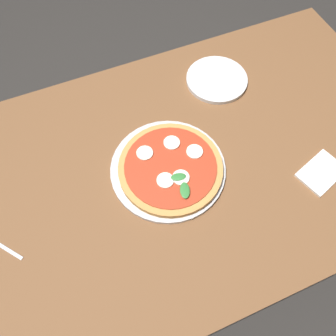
{
  "coord_description": "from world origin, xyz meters",
  "views": [
    {
      "loc": [
        -0.23,
        -0.42,
        1.61
      ],
      "look_at": [
        -0.05,
        -0.01,
        0.77
      ],
      "focal_mm": 35.79,
      "sensor_mm": 36.0,
      "label": 1
    }
  ],
  "objects_px": {
    "serving_tray": "(168,169)",
    "napkin": "(321,172)",
    "pizza": "(171,167)",
    "plate_white": "(217,79)",
    "dining_table": "(182,178)"
  },
  "relations": [
    {
      "from": "napkin",
      "to": "plate_white",
      "type": "bearing_deg",
      "value": 105.3
    },
    {
      "from": "dining_table",
      "to": "napkin",
      "type": "relative_size",
      "value": 11.39
    },
    {
      "from": "pizza",
      "to": "napkin",
      "type": "relative_size",
      "value": 2.26
    },
    {
      "from": "plate_white",
      "to": "napkin",
      "type": "bearing_deg",
      "value": -74.7
    },
    {
      "from": "serving_tray",
      "to": "napkin",
      "type": "height_order",
      "value": "serving_tray"
    },
    {
      "from": "dining_table",
      "to": "napkin",
      "type": "height_order",
      "value": "napkin"
    },
    {
      "from": "dining_table",
      "to": "plate_white",
      "type": "height_order",
      "value": "plate_white"
    },
    {
      "from": "plate_white",
      "to": "dining_table",
      "type": "bearing_deg",
      "value": -133.58
    },
    {
      "from": "serving_tray",
      "to": "plate_white",
      "type": "distance_m",
      "value": 0.37
    },
    {
      "from": "dining_table",
      "to": "pizza",
      "type": "relative_size",
      "value": 5.05
    },
    {
      "from": "pizza",
      "to": "dining_table",
      "type": "bearing_deg",
      "value": 16.56
    },
    {
      "from": "plate_white",
      "to": "pizza",
      "type": "bearing_deg",
      "value": -137.31
    },
    {
      "from": "pizza",
      "to": "plate_white",
      "type": "height_order",
      "value": "pizza"
    },
    {
      "from": "dining_table",
      "to": "serving_tray",
      "type": "xyz_separation_m",
      "value": [
        -0.05,
        -0.01,
        0.11
      ]
    },
    {
      "from": "dining_table",
      "to": "napkin",
      "type": "distance_m",
      "value": 0.41
    }
  ]
}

